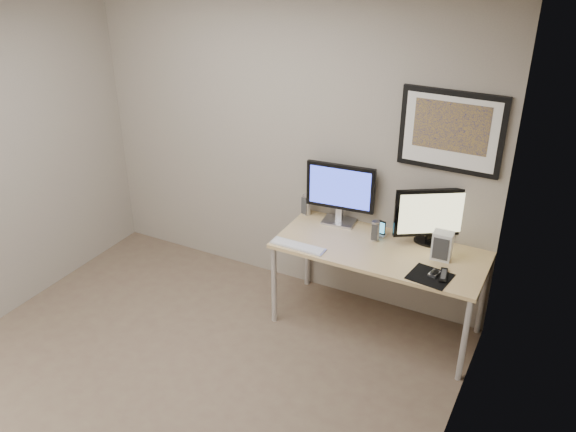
# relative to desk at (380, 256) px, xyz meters

# --- Properties ---
(floor) EXTENTS (3.60, 3.60, 0.00)m
(floor) POSITION_rel_desk_xyz_m (-1.00, -1.35, -0.66)
(floor) COLOR brown
(floor) RESTS_ON ground
(room) EXTENTS (3.60, 3.60, 3.60)m
(room) POSITION_rel_desk_xyz_m (-1.00, -0.90, 0.98)
(room) COLOR white
(room) RESTS_ON ground
(desk) EXTENTS (1.60, 0.70, 0.73)m
(desk) POSITION_rel_desk_xyz_m (0.00, 0.00, 0.00)
(desk) COLOR tan
(desk) RESTS_ON floor
(framed_art) EXTENTS (0.75, 0.04, 0.60)m
(framed_art) POSITION_rel_desk_xyz_m (0.35, 0.33, 0.96)
(framed_art) COLOR black
(framed_art) RESTS_ON room
(monitor_large) EXTENTS (0.56, 0.21, 0.51)m
(monitor_large) POSITION_rel_desk_xyz_m (-0.45, 0.24, 0.35)
(monitor_large) COLOR #B6B6BB
(monitor_large) RESTS_ON desk
(monitor_tv) EXTENTS (0.52, 0.34, 0.46)m
(monitor_tv) POSITION_rel_desk_xyz_m (0.31, 0.25, 0.31)
(monitor_tv) COLOR black
(monitor_tv) RESTS_ON desk
(speaker_left) EXTENTS (0.08, 0.08, 0.18)m
(speaker_left) POSITION_rel_desk_xyz_m (-0.75, 0.26, 0.16)
(speaker_left) COLOR #B6B6BB
(speaker_left) RESTS_ON desk
(speaker_right) EXTENTS (0.07, 0.07, 0.16)m
(speaker_right) POSITION_rel_desk_xyz_m (-0.08, 0.11, 0.15)
(speaker_right) COLOR #B6B6BB
(speaker_right) RESTS_ON desk
(phone_dock) EXTENTS (0.07, 0.07, 0.13)m
(phone_dock) POSITION_rel_desk_xyz_m (-0.06, 0.19, 0.13)
(phone_dock) COLOR black
(phone_dock) RESTS_ON desk
(keyboard) EXTENTS (0.44, 0.12, 0.02)m
(keyboard) POSITION_rel_desk_xyz_m (-0.57, -0.27, 0.07)
(keyboard) COLOR silver
(keyboard) RESTS_ON desk
(mousepad) EXTENTS (0.31, 0.29, 0.00)m
(mousepad) POSITION_rel_desk_xyz_m (0.45, -0.21, 0.07)
(mousepad) COLOR black
(mousepad) RESTS_ON desk
(mouse) EXTENTS (0.07, 0.10, 0.03)m
(mouse) POSITION_rel_desk_xyz_m (0.47, -0.18, 0.09)
(mouse) COLOR black
(mouse) RESTS_ON mousepad
(remote) EXTENTS (0.08, 0.19, 0.02)m
(remote) POSITION_rel_desk_xyz_m (0.53, -0.17, 0.08)
(remote) COLOR black
(remote) RESTS_ON desk
(fan_unit) EXTENTS (0.15, 0.11, 0.22)m
(fan_unit) POSITION_rel_desk_xyz_m (0.45, 0.07, 0.18)
(fan_unit) COLOR silver
(fan_unit) RESTS_ON desk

